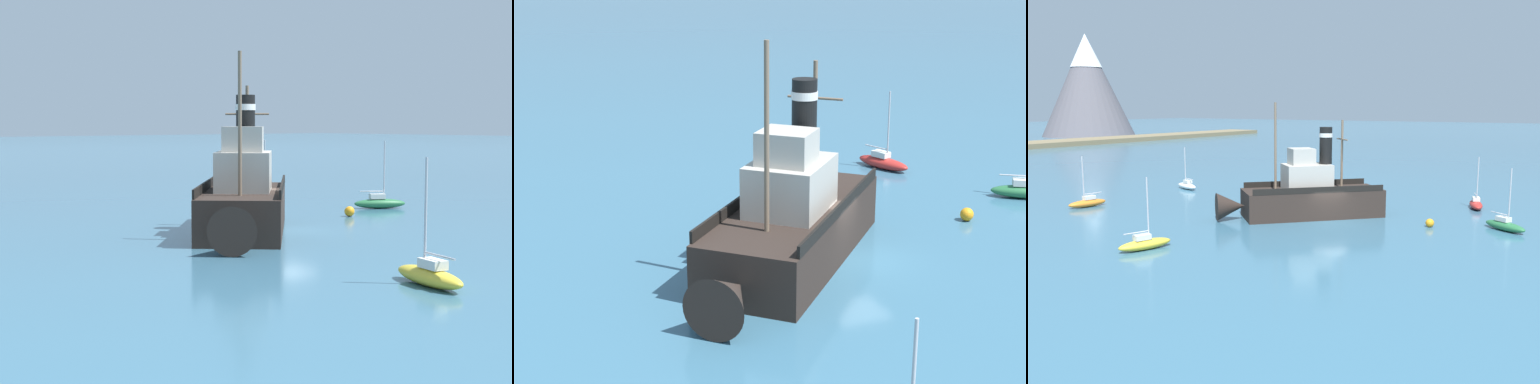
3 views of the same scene
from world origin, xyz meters
TOP-DOWN VIEW (x-y plane):
  - ground_plane at (0.00, 0.00)m, footprint 600.00×600.00m
  - old_tugboat at (0.81, 3.00)m, footprint 12.77×12.35m
  - sailboat_yellow at (-14.61, 6.53)m, footprint 3.96×2.11m
  - sailboat_red at (12.84, -8.70)m, footprint 3.95×2.34m
  - sailboat_green at (4.48, -12.85)m, footprint 2.98×3.79m
  - mooring_buoy at (2.53, -7.54)m, footprint 0.68×0.68m

SIDE VIEW (x-z plane):
  - ground_plane at x=0.00m, z-range 0.00..0.00m
  - mooring_buoy at x=2.53m, z-range 0.00..0.68m
  - sailboat_yellow at x=-14.61m, z-range -2.02..2.88m
  - sailboat_red at x=12.84m, z-range -2.02..2.88m
  - sailboat_green at x=4.48m, z-range -2.02..2.88m
  - old_tugboat at x=0.81m, z-range -3.12..6.78m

